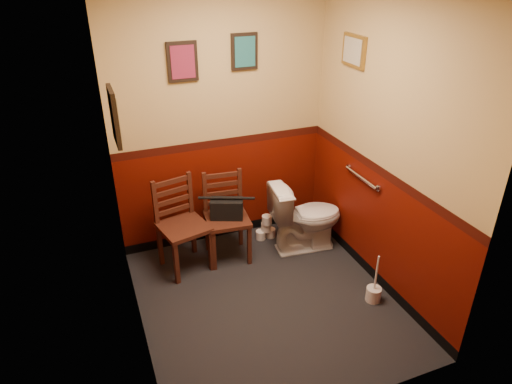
{
  "coord_description": "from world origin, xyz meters",
  "views": [
    {
      "loc": [
        -1.28,
        -2.98,
        2.81
      ],
      "look_at": [
        0.0,
        0.25,
        1.0
      ],
      "focal_mm": 32.0,
      "sensor_mm": 36.0,
      "label": 1
    }
  ],
  "objects": [
    {
      "name": "framed_print_back_b",
      "position": [
        0.25,
        1.18,
        2.0
      ],
      "size": [
        0.26,
        0.04,
        0.34
      ],
      "color": "black",
      "rests_on": "wall_back"
    },
    {
      "name": "framed_print_left",
      "position": [
        -1.08,
        0.1,
        1.85
      ],
      "size": [
        0.04,
        0.3,
        0.38
      ],
      "color": "black",
      "rests_on": "wall_left"
    },
    {
      "name": "chair_left",
      "position": [
        -0.56,
        0.81,
        0.47
      ],
      "size": [
        0.52,
        0.52,
        0.93
      ],
      "rotation": [
        0.0,
        0.0,
        0.23
      ],
      "color": "#431E14",
      "rests_on": "floor"
    },
    {
      "name": "wall_back",
      "position": [
        0.0,
        1.2,
        1.35
      ],
      "size": [
        2.2,
        0.0,
        2.7
      ],
      "primitive_type": "cube",
      "rotation": [
        1.57,
        0.0,
        0.0
      ],
      "color": "#510D04",
      "rests_on": "ground"
    },
    {
      "name": "wall_front",
      "position": [
        0.0,
        -1.2,
        1.35
      ],
      "size": [
        2.2,
        0.0,
        2.7
      ],
      "primitive_type": "cube",
      "rotation": [
        -1.57,
        0.0,
        0.0
      ],
      "color": "#510D04",
      "rests_on": "ground"
    },
    {
      "name": "toilet",
      "position": [
        0.72,
        0.65,
        0.37
      ],
      "size": [
        0.8,
        0.5,
        0.74
      ],
      "primitive_type": "imported",
      "rotation": [
        0.0,
        0.0,
        1.47
      ],
      "color": "white",
      "rests_on": "floor"
    },
    {
      "name": "framed_print_back_a",
      "position": [
        -0.35,
        1.18,
        1.95
      ],
      "size": [
        0.28,
        0.04,
        0.36
      ],
      "color": "black",
      "rests_on": "wall_back"
    },
    {
      "name": "wall_right",
      "position": [
        1.1,
        0.0,
        1.35
      ],
      "size": [
        0.0,
        2.4,
        2.7
      ],
      "primitive_type": "cube",
      "rotation": [
        1.57,
        0.0,
        -1.57
      ],
      "color": "#510D04",
      "rests_on": "ground"
    },
    {
      "name": "floor",
      "position": [
        0.0,
        0.0,
        0.0
      ],
      "size": [
        2.2,
        2.4,
        0.0
      ],
      "primitive_type": "cube",
      "color": "black",
      "rests_on": "ground"
    },
    {
      "name": "tp_stack",
      "position": [
        0.4,
        0.96,
        0.12
      ],
      "size": [
        0.23,
        0.14,
        0.3
      ],
      "color": "silver",
      "rests_on": "floor"
    },
    {
      "name": "wall_left",
      "position": [
        -1.1,
        0.0,
        1.35
      ],
      "size": [
        0.0,
        2.4,
        2.7
      ],
      "primitive_type": "cube",
      "rotation": [
        1.57,
        0.0,
        1.57
      ],
      "color": "#510D04",
      "rests_on": "ground"
    },
    {
      "name": "handbag",
      "position": [
        -0.1,
        0.79,
        0.57
      ],
      "size": [
        0.36,
        0.27,
        0.23
      ],
      "rotation": [
        0.0,
        0.0,
        -0.39
      ],
      "color": "black",
      "rests_on": "chair_right"
    },
    {
      "name": "framed_print_right",
      "position": [
        1.08,
        0.6,
        2.05
      ],
      "size": [
        0.04,
        0.34,
        0.28
      ],
      "color": "olive",
      "rests_on": "wall_right"
    },
    {
      "name": "chair_right",
      "position": [
        -0.1,
        0.83,
        0.45
      ],
      "size": [
        0.46,
        0.46,
        0.9
      ],
      "rotation": [
        0.0,
        0.0,
        -0.1
      ],
      "color": "#431E14",
      "rests_on": "floor"
    },
    {
      "name": "toilet_brush",
      "position": [
        0.91,
        -0.35,
        0.08
      ],
      "size": [
        0.14,
        0.14,
        0.49
      ],
      "color": "silver",
      "rests_on": "floor"
    },
    {
      "name": "grab_bar",
      "position": [
        1.07,
        0.25,
        0.95
      ],
      "size": [
        0.05,
        0.56,
        0.06
      ],
      "color": "silver",
      "rests_on": "wall_right"
    }
  ]
}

